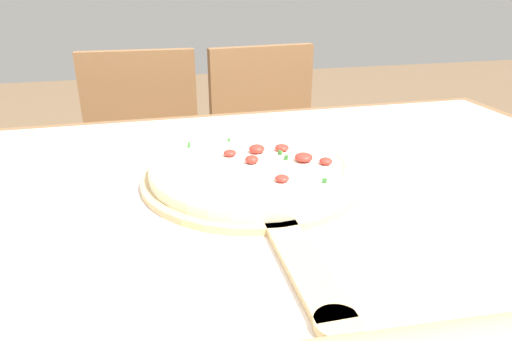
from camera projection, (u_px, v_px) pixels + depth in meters
name	position (u px, v px, depth m)	size (l,w,h in m)	color
dining_table	(278.00, 252.00, 0.77)	(1.45, 1.02, 0.78)	brown
towel_cloth	(280.00, 198.00, 0.73)	(1.37, 0.94, 0.00)	silver
pizza_peel	(255.00, 182.00, 0.77)	(0.38, 0.59, 0.01)	tan
pizza	(252.00, 166.00, 0.78)	(0.35, 0.35, 0.03)	beige
chair_left	(145.00, 167.00, 1.54)	(0.42, 0.42, 0.89)	brown
chair_right	(270.00, 156.00, 1.64)	(0.44, 0.44, 0.89)	brown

